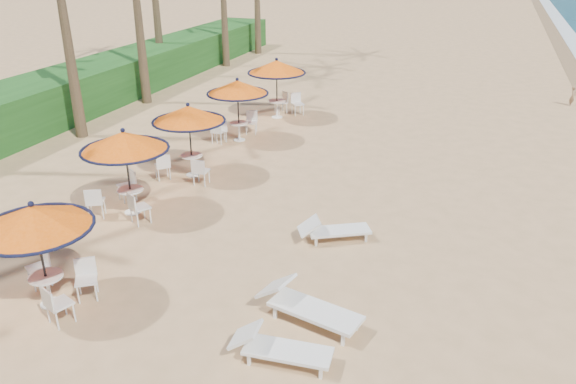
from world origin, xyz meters
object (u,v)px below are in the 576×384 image
at_px(station_4, 278,72).
at_px(lounger_mid, 305,305).
at_px(station_1, 124,152).
at_px(station_2, 188,121).
at_px(station_0, 38,230).
at_px(station_3, 236,95).
at_px(lounger_far, 332,229).
at_px(lounger_near, 277,347).

height_order(station_4, lounger_mid, station_4).
distance_m(station_1, station_2, 2.95).
xyz_separation_m(station_0, station_1, (-0.92, 4.21, 0.07)).
xyz_separation_m(station_2, station_4, (0.34, 7.12, 0.11)).
distance_m(station_0, station_2, 7.17).
relative_size(station_3, station_4, 0.94).
xyz_separation_m(station_2, lounger_mid, (5.72, -5.94, -1.46)).
xyz_separation_m(lounger_mid, lounger_far, (-0.36, 3.33, -0.06)).
distance_m(station_1, lounger_far, 5.86).
bearing_deg(station_1, station_0, -77.65).
relative_size(station_2, station_3, 1.00).
xyz_separation_m(station_0, station_4, (-0.27, 14.25, 0.21)).
xyz_separation_m(station_0, lounger_near, (5.00, -0.10, -1.41)).
distance_m(station_0, lounger_far, 6.71).
xyz_separation_m(station_1, station_2, (0.31, 2.93, 0.03)).
height_order(station_1, station_3, station_1).
height_order(station_2, lounger_far, station_2).
bearing_deg(lounger_near, station_3, 113.07).
bearing_deg(station_1, station_3, 87.76).
bearing_deg(station_2, station_3, 90.74).
xyz_separation_m(station_2, station_3, (-0.05, 3.74, -0.08)).
bearing_deg(station_0, station_1, 102.35).
bearing_deg(lounger_far, station_3, 101.64).
distance_m(station_2, lounger_far, 6.14).
xyz_separation_m(station_3, lounger_mid, (5.76, -9.68, -1.38)).
relative_size(station_4, lounger_near, 1.35).
bearing_deg(lounger_far, lounger_mid, -112.46).
bearing_deg(station_0, lounger_mid, 13.25).
distance_m(station_3, station_4, 3.40).
bearing_deg(station_4, lounger_far, -62.75).
bearing_deg(station_0, station_3, 93.47).
height_order(station_3, lounger_near, station_3).
relative_size(station_2, lounger_mid, 1.06).
bearing_deg(station_3, station_1, -92.24).
distance_m(station_1, lounger_mid, 6.88).
relative_size(station_1, station_2, 1.02).
height_order(station_0, lounger_mid, station_0).
xyz_separation_m(station_1, lounger_mid, (6.03, -3.01, -1.42)).
distance_m(station_1, station_3, 6.68).
relative_size(station_1, station_3, 1.03).
bearing_deg(station_2, lounger_mid, -46.09).
bearing_deg(station_2, lounger_far, -26.01).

